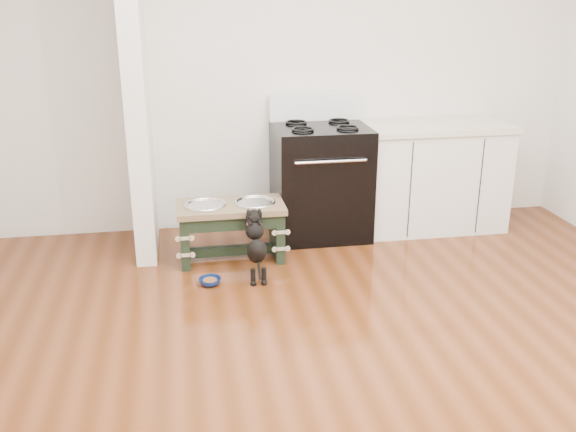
% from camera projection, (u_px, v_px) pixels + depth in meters
% --- Properties ---
extents(ground, '(5.00, 5.00, 0.00)m').
position_uv_depth(ground, '(361.00, 380.00, 3.42)').
color(ground, '#4F250E').
rests_on(ground, ground).
extents(room_shell, '(5.00, 5.00, 5.00)m').
position_uv_depth(room_shell, '(375.00, 71.00, 2.87)').
color(room_shell, silver).
rests_on(room_shell, ground).
extents(partition_wall, '(0.15, 0.80, 2.70)m').
position_uv_depth(partition_wall, '(135.00, 77.00, 4.73)').
color(partition_wall, silver).
rests_on(partition_wall, ground).
extents(oven_range, '(0.76, 0.69, 1.14)m').
position_uv_depth(oven_range, '(320.00, 179.00, 5.30)').
color(oven_range, black).
rests_on(oven_range, ground).
extents(cabinet_run, '(1.24, 0.64, 0.91)m').
position_uv_depth(cabinet_run, '(432.00, 176.00, 5.48)').
color(cabinet_run, silver).
rests_on(cabinet_run, ground).
extents(dog_feeder, '(0.80, 0.43, 0.46)m').
position_uv_depth(dog_feeder, '(231.00, 220.00, 4.84)').
color(dog_feeder, black).
rests_on(dog_feeder, ground).
extents(puppy, '(0.14, 0.41, 0.49)m').
position_uv_depth(puppy, '(256.00, 243.00, 4.54)').
color(puppy, black).
rests_on(puppy, ground).
extents(floor_bowl, '(0.19, 0.19, 0.05)m').
position_uv_depth(floor_bowl, '(210.00, 281.00, 4.50)').
color(floor_bowl, navy).
rests_on(floor_bowl, ground).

